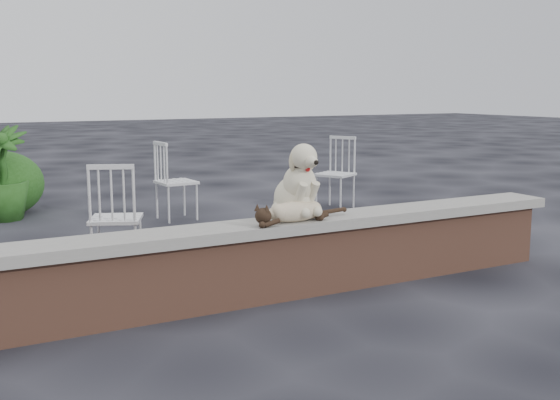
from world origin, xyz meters
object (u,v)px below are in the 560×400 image
chair_e (176,181)px  potted_plant_b (1,173)px  dog (294,180)px  chair_d (335,173)px  cat (295,210)px  chair_c (116,217)px

chair_e → potted_plant_b: size_ratio=0.83×
dog → chair_d: dog is taller
cat → chair_e: chair_e is taller
dog → chair_e: size_ratio=0.62×
cat → chair_d: bearing=47.6°
dog → cat: 0.27m
chair_c → dog: bearing=152.2°
chair_d → chair_c: (-3.33, -1.69, 0.00)m
cat → potted_plant_b: size_ratio=0.91×
chair_d → chair_e: bearing=-125.8°
dog → chair_c: dog is taller
dog → cat: (-0.08, -0.15, -0.20)m
potted_plant_b → chair_c: bearing=-78.4°
dog → chair_e: bearing=81.4°
potted_plant_b → cat: bearing=-70.2°
chair_c → chair_e: (1.25, 1.96, 0.00)m
chair_e → potted_plant_b: 2.08m
chair_d → potted_plant_b: bearing=-135.6°
cat → chair_d: 3.90m
chair_d → chair_e: size_ratio=1.00×
chair_c → chair_e: same height
cat → potted_plant_b: (-1.56, 4.32, -0.10)m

